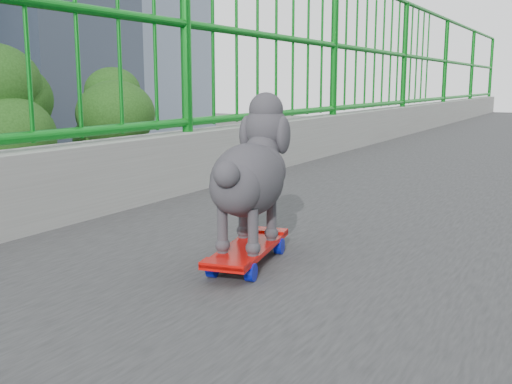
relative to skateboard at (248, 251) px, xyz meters
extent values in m
cylinder|color=#0E7E1C|center=(-0.98, 9.04, 0.80)|extent=(0.06, 0.06, 1.10)
cylinder|color=black|center=(-25.88, 19.04, -5.54)|extent=(0.44, 0.44, 3.01)
ellipsoid|color=#193B10|center=(-25.88, 19.04, -1.91)|extent=(5.00, 5.00, 4.25)
cylinder|color=black|center=(-25.48, 27.04, -5.66)|extent=(0.44, 0.44, 2.77)
ellipsoid|color=#193B10|center=(-25.48, 27.04, -2.41)|extent=(4.40, 4.40, 3.74)
cube|color=red|center=(0.00, 0.00, 0.01)|extent=(0.22, 0.47, 0.02)
cube|color=#99999E|center=(0.03, -0.14, -0.01)|extent=(0.08, 0.05, 0.02)
cylinder|color=#0713A5|center=(-0.03, -0.15, -0.02)|extent=(0.03, 0.06, 0.05)
sphere|color=yellow|center=(-0.03, -0.15, -0.02)|extent=(0.02, 0.02, 0.02)
cylinder|color=#0713A5|center=(0.09, -0.13, -0.02)|extent=(0.03, 0.06, 0.05)
sphere|color=yellow|center=(0.09, -0.13, -0.02)|extent=(0.02, 0.02, 0.02)
cube|color=#99999E|center=(-0.03, 0.14, -0.01)|extent=(0.08, 0.05, 0.02)
cylinder|color=#0713A5|center=(-0.09, 0.13, -0.02)|extent=(0.03, 0.06, 0.05)
sphere|color=yellow|center=(-0.09, 0.13, -0.02)|extent=(0.02, 0.02, 0.02)
cylinder|color=#0713A5|center=(0.03, 0.15, -0.02)|extent=(0.03, 0.06, 0.05)
sphere|color=yellow|center=(0.03, 0.15, -0.02)|extent=(0.02, 0.02, 0.02)
ellipsoid|color=#2D2B30|center=(0.00, 0.00, 0.22)|extent=(0.27, 0.36, 0.22)
sphere|color=#2D2B30|center=(-0.04, 0.18, 0.36)|extent=(0.15, 0.15, 0.15)
sphere|color=black|center=(-0.06, 0.27, 0.34)|extent=(0.03, 0.03, 0.03)
sphere|color=#2D2B30|center=(0.04, -0.17, 0.26)|extent=(0.07, 0.07, 0.07)
cylinder|color=#2D2B30|center=(-0.06, 0.08, 0.08)|extent=(0.03, 0.03, 0.14)
cylinder|color=#2D2B30|center=(0.03, 0.10, 0.08)|extent=(0.03, 0.03, 0.14)
cylinder|color=#2D2B30|center=(-0.03, -0.10, 0.08)|extent=(0.03, 0.03, 0.14)
cylinder|color=#2D2B30|center=(0.06, -0.08, 0.08)|extent=(0.03, 0.03, 0.14)
imported|color=#B50F07|center=(-11.98, 10.72, -6.29)|extent=(2.50, 5.42, 1.51)
camera|label=1|loc=(0.89, -1.53, 0.50)|focal=42.00mm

